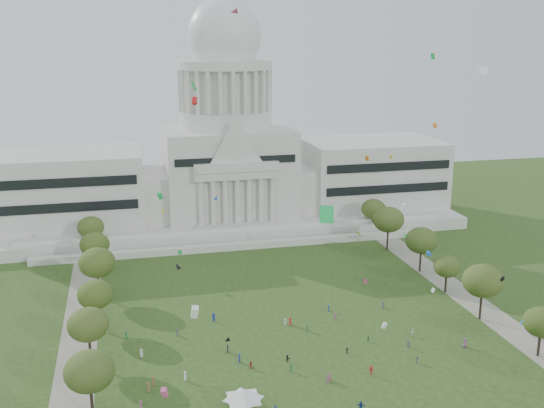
# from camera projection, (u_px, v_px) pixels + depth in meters

# --- Properties ---
(ground) EXTENTS (400.00, 400.00, 0.00)m
(ground) POSITION_uv_depth(u_px,v_px,m) (326.00, 378.00, 124.73)
(ground) COLOR #2C461B
(ground) RESTS_ON ground
(capitol) EXTENTS (160.00, 64.50, 91.30)m
(capitol) POSITION_uv_depth(u_px,v_px,m) (227.00, 161.00, 225.95)
(capitol) COLOR silver
(capitol) RESTS_ON ground
(path_left) EXTENTS (8.00, 160.00, 0.04)m
(path_left) POSITION_uv_depth(u_px,v_px,m) (79.00, 337.00, 142.02)
(path_left) COLOR gray
(path_left) RESTS_ON ground
(path_right) EXTENTS (8.00, 160.00, 0.04)m
(path_right) POSITION_uv_depth(u_px,v_px,m) (466.00, 297.00, 163.86)
(path_right) COLOR gray
(path_right) RESTS_ON ground
(row_tree_l_1) EXTENTS (8.86, 8.86, 12.59)m
(row_tree_l_1) POSITION_uv_depth(u_px,v_px,m) (89.00, 371.00, 109.65)
(row_tree_l_1) COLOR black
(row_tree_l_1) RESTS_ON ground
(row_tree_r_1) EXTENTS (7.58, 7.58, 10.78)m
(row_tree_r_1) POSITION_uv_depth(u_px,v_px,m) (542.00, 322.00, 131.67)
(row_tree_r_1) COLOR black
(row_tree_r_1) RESTS_ON ground
(row_tree_l_2) EXTENTS (8.42, 8.42, 11.97)m
(row_tree_l_2) POSITION_uv_depth(u_px,v_px,m) (88.00, 325.00, 128.61)
(row_tree_l_2) COLOR black
(row_tree_l_2) RESTS_ON ground
(row_tree_r_2) EXTENTS (9.55, 9.55, 13.58)m
(row_tree_r_2) POSITION_uv_depth(u_px,v_px,m) (483.00, 281.00, 148.74)
(row_tree_r_2) COLOR black
(row_tree_r_2) RESTS_ON ground
(row_tree_l_3) EXTENTS (8.12, 8.12, 11.55)m
(row_tree_l_3) POSITION_uv_depth(u_px,v_px,m) (95.00, 295.00, 144.53)
(row_tree_l_3) COLOR black
(row_tree_l_3) RESTS_ON ground
(row_tree_r_3) EXTENTS (7.01, 7.01, 9.98)m
(row_tree_r_3) POSITION_uv_depth(u_px,v_px,m) (447.00, 267.00, 165.48)
(row_tree_r_3) COLOR black
(row_tree_r_3) RESTS_ON ground
(row_tree_l_4) EXTENTS (9.29, 9.29, 13.21)m
(row_tree_l_4) POSITION_uv_depth(u_px,v_px,m) (97.00, 263.00, 161.63)
(row_tree_l_4) COLOR black
(row_tree_l_4) RESTS_ON ground
(row_tree_r_4) EXTENTS (9.19, 9.19, 13.06)m
(row_tree_r_4) POSITION_uv_depth(u_px,v_px,m) (422.00, 241.00, 179.64)
(row_tree_r_4) COLOR black
(row_tree_r_4) RESTS_ON ground
(row_tree_l_5) EXTENTS (8.33, 8.33, 11.85)m
(row_tree_l_5) POSITION_uv_depth(u_px,v_px,m) (95.00, 244.00, 179.11)
(row_tree_l_5) COLOR black
(row_tree_l_5) RESTS_ON ground
(row_tree_r_5) EXTENTS (9.82, 9.82, 13.96)m
(row_tree_r_5) POSITION_uv_depth(u_px,v_px,m) (388.00, 220.00, 198.14)
(row_tree_r_5) COLOR black
(row_tree_r_5) RESTS_ON ground
(row_tree_l_6) EXTENTS (8.19, 8.19, 11.64)m
(row_tree_l_6) POSITION_uv_depth(u_px,v_px,m) (91.00, 227.00, 195.82)
(row_tree_l_6) COLOR black
(row_tree_l_6) RESTS_ON ground
(row_tree_r_6) EXTENTS (8.42, 8.42, 11.97)m
(row_tree_r_6) POSITION_uv_depth(u_px,v_px,m) (373.00, 209.00, 215.93)
(row_tree_r_6) COLOR black
(row_tree_r_6) RESTS_ON ground
(event_tent) EXTENTS (7.95, 7.95, 4.32)m
(event_tent) POSITION_uv_depth(u_px,v_px,m) (243.00, 394.00, 113.05)
(event_tent) COLOR #4C4C4C
(event_tent) RESTS_ON ground
(person_0) EXTENTS (1.14, 1.02, 1.96)m
(person_0) POSITION_uv_depth(u_px,v_px,m) (465.00, 343.00, 137.11)
(person_0) COLOR #994C8C
(person_0) RESTS_ON ground
(person_2) EXTENTS (1.04, 0.92, 1.82)m
(person_2) POSITION_uv_depth(u_px,v_px,m) (413.00, 332.00, 142.28)
(person_2) COLOR silver
(person_2) RESTS_ON ground
(person_3) EXTENTS (1.34, 1.37, 1.96)m
(person_3) POSITION_uv_depth(u_px,v_px,m) (371.00, 370.00, 125.83)
(person_3) COLOR #B21E1E
(person_3) RESTS_ON ground
(person_4) EXTENTS (0.71, 1.02, 1.58)m
(person_4) POSITION_uv_depth(u_px,v_px,m) (347.00, 350.00, 134.52)
(person_4) COLOR #4C4C51
(person_4) RESTS_ON ground
(person_5) EXTENTS (1.16, 1.51, 1.53)m
(person_5) POSITION_uv_depth(u_px,v_px,m) (288.00, 358.00, 130.99)
(person_5) COLOR #26262B
(person_5) RESTS_ON ground
(person_8) EXTENTS (0.90, 0.80, 1.58)m
(person_8) POSITION_uv_depth(u_px,v_px,m) (251.00, 365.00, 128.27)
(person_8) COLOR #B21E1E
(person_8) RESTS_ON ground
(person_9) EXTENTS (1.17, 1.00, 1.62)m
(person_9) POSITION_uv_depth(u_px,v_px,m) (417.00, 359.00, 130.42)
(person_9) COLOR #4C4C51
(person_9) RESTS_ON ground
(person_10) EXTENTS (0.63, 0.94, 1.47)m
(person_10) POSITION_uv_depth(u_px,v_px,m) (368.00, 339.00, 139.47)
(person_10) COLOR #33723F
(person_10) RESTS_ON ground
(person_11) EXTENTS (1.73, 1.28, 1.74)m
(person_11) POSITION_uv_depth(u_px,v_px,m) (361.00, 406.00, 113.76)
(person_11) COLOR navy
(person_11) RESTS_ON ground
(distant_crowd) EXTENTS (66.74, 34.33, 1.90)m
(distant_crowd) POSITION_uv_depth(u_px,v_px,m) (244.00, 349.00, 134.87)
(distant_crowd) COLOR olive
(distant_crowd) RESTS_ON ground
(kite_swarm) EXTENTS (91.63, 105.88, 66.97)m
(kite_swarm) POSITION_uv_depth(u_px,v_px,m) (324.00, 213.00, 124.30)
(kite_swarm) COLOR yellow
(kite_swarm) RESTS_ON ground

